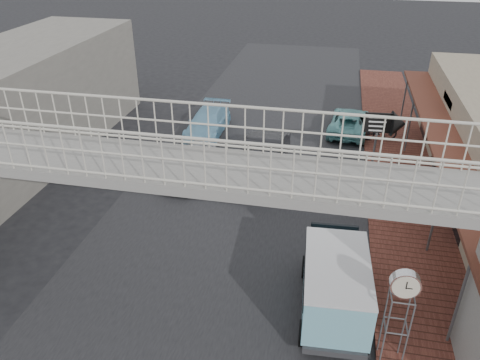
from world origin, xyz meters
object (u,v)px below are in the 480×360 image
at_px(street_clock, 404,289).
at_px(arrow_sign, 396,124).
at_px(white_hatchback, 190,164).
at_px(angkot_van, 336,279).
at_px(motorcycle_near, 387,175).
at_px(motorcycle_far, 379,130).
at_px(angkot_far, 208,122).
at_px(angkot_curb, 349,122).
at_px(dark_sedan, 262,158).

xyz_separation_m(street_clock, arrow_sign, (0.63, 10.29, -0.01)).
bearing_deg(white_hatchback, arrow_sign, 15.92).
xyz_separation_m(white_hatchback, arrow_sign, (8.53, 1.84, 1.85)).
relative_size(white_hatchback, angkot_van, 0.94).
xyz_separation_m(motorcycle_near, motorcycle_far, (-0.12, 4.56, 0.12)).
xyz_separation_m(angkot_far, motorcycle_near, (8.95, -3.83, -0.10)).
height_order(angkot_far, street_clock, street_clock).
bearing_deg(white_hatchback, motorcycle_far, 37.62).
relative_size(motorcycle_near, motorcycle_far, 0.90).
relative_size(angkot_curb, arrow_sign, 1.41).
height_order(dark_sedan, angkot_curb, dark_sedan).
distance_m(white_hatchback, motorcycle_near, 8.47).
distance_m(dark_sedan, arrow_sign, 5.85).
relative_size(angkot_van, street_clock, 1.40).
distance_m(dark_sedan, angkot_van, 8.68).
height_order(angkot_van, motorcycle_far, angkot_van).
bearing_deg(motorcycle_near, dark_sedan, 72.89).
relative_size(motorcycle_far, arrow_sign, 0.62).
bearing_deg(dark_sedan, angkot_van, -61.92).
xyz_separation_m(angkot_curb, arrow_sign, (1.73, -4.77, 1.92)).
height_order(dark_sedan, motorcycle_near, dark_sedan).
bearing_deg(angkot_curb, motorcycle_far, 150.89).
distance_m(angkot_curb, arrow_sign, 5.43).
xyz_separation_m(dark_sedan, angkot_far, (-3.53, 3.80, -0.15)).
bearing_deg(street_clock, angkot_van, 133.24).
bearing_deg(angkot_van, motorcycle_far, 78.03).
bearing_deg(arrow_sign, motorcycle_near, -102.26).
bearing_deg(street_clock, angkot_curb, 92.82).
bearing_deg(arrow_sign, motorcycle_far, 89.54).
bearing_deg(motorcycle_far, angkot_far, 82.59).
relative_size(white_hatchback, angkot_far, 0.87).
bearing_deg(motorcycle_far, dark_sedan, 118.41).
bearing_deg(angkot_far, street_clock, -57.06).
bearing_deg(angkot_van, angkot_curb, 84.94).
bearing_deg(street_clock, dark_sedan, 115.98).
bearing_deg(motorcycle_far, motorcycle_near, 169.40).
bearing_deg(angkot_van, motorcycle_near, 72.43).
bearing_deg(dark_sedan, motorcycle_near, 4.60).
bearing_deg(dark_sedan, arrow_sign, 13.15).
height_order(street_clock, arrow_sign, arrow_sign).
height_order(angkot_far, angkot_van, angkot_van).
bearing_deg(motorcycle_far, arrow_sign, 171.56).
distance_m(white_hatchback, street_clock, 11.72).
bearing_deg(angkot_van, dark_sedan, 109.77).
bearing_deg(motorcycle_near, angkot_van, 149.03).
distance_m(angkot_curb, motorcycle_far, 1.82).
distance_m(angkot_curb, angkot_van, 13.57).
distance_m(motorcycle_far, arrow_sign, 4.17).
height_order(white_hatchback, motorcycle_far, white_hatchback).
bearing_deg(street_clock, motorcycle_near, 85.54).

